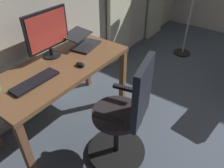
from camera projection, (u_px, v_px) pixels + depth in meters
name	position (u px, v px, depth m)	size (l,w,h in m)	color
desk	(61.00, 74.00, 2.19)	(1.44, 0.65, 0.74)	brown
office_chair	(125.00, 119.00, 1.90)	(0.56, 0.56, 1.08)	black
computer_monitor	(48.00, 32.00, 2.13)	(0.49, 0.18, 0.47)	black
computer_keyboard	(35.00, 81.00, 1.90)	(0.44, 0.13, 0.02)	black
laptop	(83.00, 41.00, 2.43)	(0.38, 0.37, 0.15)	#232328
computer_mouse	(80.00, 64.00, 2.11)	(0.06, 0.10, 0.04)	black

